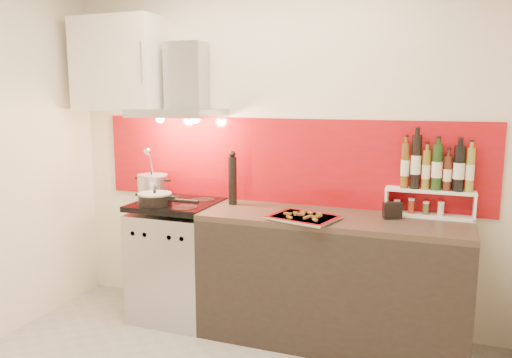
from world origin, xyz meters
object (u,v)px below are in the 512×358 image
at_px(stock_pot, 153,185).
at_px(pepper_mill, 233,179).
at_px(counter, 331,279).
at_px(saute_pan, 156,199).
at_px(baking_tray, 304,217).
at_px(range_stove, 178,261).

height_order(stock_pot, pepper_mill, pepper_mill).
relative_size(counter, pepper_mill, 4.45).
distance_m(saute_pan, baking_tray, 1.13).
distance_m(stock_pot, baking_tray, 1.35).
xyz_separation_m(range_stove, saute_pan, (-0.09, -0.14, 0.51)).
distance_m(range_stove, baking_tray, 1.15).
bearing_deg(pepper_mill, range_stove, -164.39).
height_order(counter, baking_tray, baking_tray).
distance_m(stock_pot, pepper_mill, 0.70).
relative_size(saute_pan, pepper_mill, 1.19).
height_order(range_stove, pepper_mill, pepper_mill).
bearing_deg(counter, baking_tray, -134.46).
relative_size(counter, saute_pan, 3.75).
distance_m(range_stove, pepper_mill, 0.78).
distance_m(pepper_mill, baking_tray, 0.71).
xyz_separation_m(stock_pot, pepper_mill, (0.70, -0.01, 0.10)).
xyz_separation_m(counter, stock_pot, (-1.48, 0.12, 0.55)).
relative_size(range_stove, saute_pan, 1.90).
relative_size(range_stove, baking_tray, 1.84).
distance_m(range_stove, saute_pan, 0.54).
relative_size(saute_pan, baking_tray, 0.97).
height_order(range_stove, counter, range_stove).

